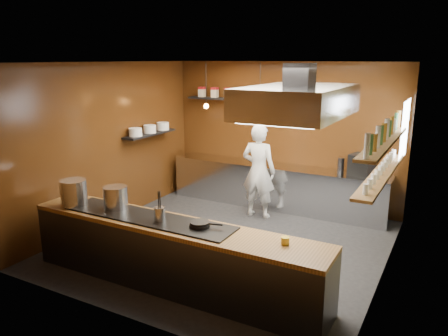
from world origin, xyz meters
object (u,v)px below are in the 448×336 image
Objects in this scene: extractor_hood at (299,101)px; espresso_machine at (362,165)px; stockpot_large at (74,192)px; chef at (259,171)px; stockpot_small at (116,197)px.

extractor_hood is 4.92× the size of espresso_machine.
extractor_hood is 3.53m from stockpot_large.
stockpot_small is at bearing 71.22° from chef.
stockpot_small is 4.62m from espresso_machine.
extractor_hood is at bearing -84.19° from espresso_machine.
espresso_machine is at bearing 48.94° from stockpot_large.
stockpot_large is (-2.98, -1.30, -1.38)m from extractor_hood.
extractor_hood is 1.08× the size of chef.
chef reaches higher than espresso_machine.
espresso_machine is 0.22× the size of chef.
stockpot_large is at bearing 61.86° from chef.
stockpot_small is at bearing -154.12° from extractor_hood.
stockpot_large is at bearing -116.24° from espresso_machine.
espresso_machine is at bearing -159.89° from chef.
stockpot_small is at bearing 14.51° from stockpot_large.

